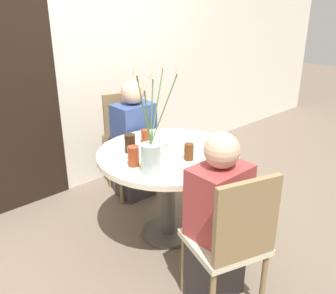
% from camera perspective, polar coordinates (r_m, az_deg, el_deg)
% --- Properties ---
extents(ground_plane, '(16.00, 16.00, 0.00)m').
position_cam_1_polar(ground_plane, '(3.04, 0.00, -13.06)').
color(ground_plane, '#6B5B4C').
extents(wall_back, '(8.00, 0.05, 2.60)m').
position_cam_1_polar(wall_back, '(3.50, -13.92, 14.21)').
color(wall_back, silver).
rests_on(wall_back, ground_plane).
extents(doorway_panel, '(0.90, 0.01, 2.05)m').
position_cam_1_polar(doorway_panel, '(3.26, -23.71, 7.44)').
color(doorway_panel, black).
rests_on(doorway_panel, ground_plane).
extents(dining_table, '(1.02, 1.02, 0.70)m').
position_cam_1_polar(dining_table, '(2.74, 0.00, -3.26)').
color(dining_table, beige).
rests_on(dining_table, ground_plane).
extents(chair_right_flank, '(0.50, 0.50, 0.92)m').
position_cam_1_polar(chair_right_flank, '(3.49, -6.10, 1.51)').
color(chair_right_flank, beige).
rests_on(chair_right_flank, ground_plane).
extents(chair_near_front, '(0.50, 0.50, 0.92)m').
position_cam_1_polar(chair_near_front, '(2.13, 9.87, -13.46)').
color(chair_near_front, beige).
rests_on(chair_near_front, ground_plane).
extents(birthday_cake, '(0.19, 0.19, 0.12)m').
position_cam_1_polar(birthday_cake, '(2.62, -1.32, -0.62)').
color(birthday_cake, white).
rests_on(birthday_cake, dining_table).
extents(flower_vase, '(0.32, 0.22, 0.69)m').
position_cam_1_polar(flower_vase, '(2.32, -2.40, 0.68)').
color(flower_vase, '#9EB2AD').
rests_on(flower_vase, dining_table).
extents(side_plate, '(0.21, 0.21, 0.01)m').
position_cam_1_polar(side_plate, '(2.79, 3.84, 0.16)').
color(side_plate, white).
rests_on(side_plate, dining_table).
extents(drink_glass_0, '(0.07, 0.07, 0.12)m').
position_cam_1_polar(drink_glass_0, '(2.56, 3.20, -0.73)').
color(drink_glass_0, '#51280F').
rests_on(drink_glass_0, dining_table).
extents(drink_glass_1, '(0.06, 0.06, 0.11)m').
position_cam_1_polar(drink_glass_1, '(2.84, -3.50, 1.62)').
color(drink_glass_1, maroon).
rests_on(drink_glass_1, dining_table).
extents(drink_glass_2, '(0.08, 0.08, 0.13)m').
position_cam_1_polar(drink_glass_2, '(2.68, -5.81, 0.56)').
color(drink_glass_2, black).
rests_on(drink_glass_2, dining_table).
extents(drink_glass_3, '(0.08, 0.08, 0.14)m').
position_cam_1_polar(drink_glass_3, '(2.47, -5.30, -1.40)').
color(drink_glass_3, maroon).
rests_on(drink_glass_3, dining_table).
extents(person_guest, '(0.34, 0.24, 1.08)m').
position_cam_1_polar(person_guest, '(3.35, -5.15, 0.38)').
color(person_guest, '#383333').
rests_on(person_guest, ground_plane).
extents(person_woman, '(0.34, 0.24, 1.08)m').
position_cam_1_polar(person_woman, '(2.25, 7.54, -11.69)').
color(person_woman, '#383333').
rests_on(person_woman, ground_plane).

